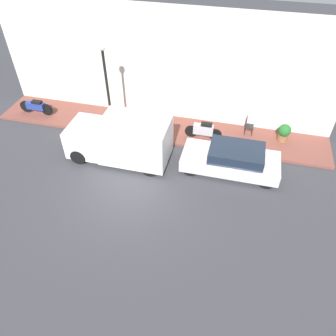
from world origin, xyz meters
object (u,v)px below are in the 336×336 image
Objects in this scene: scooter_silver at (204,130)px; streetlamp at (106,79)px; delivery_van at (121,139)px; cafe_chair at (248,125)px; parked_car at (232,159)px; motorcycle_blue at (36,106)px; potted_plant at (284,132)px.

streetlamp reaches higher than scooter_silver.
delivery_van is 2.75m from streetlamp.
parked_car is at bearing 169.58° from cafe_chair.
delivery_van is 6.26m from cafe_chair.
parked_car is 2.33× the size of scooter_silver.
cafe_chair reaches higher than motorcycle_blue.
cafe_chair is at bearing -77.31° from streetlamp.
delivery_van is 6.09m from motorcycle_blue.
scooter_silver is 5.09m from streetlamp.
cafe_chair is at bearing -10.42° from parked_car.
delivery_van reaches higher than cafe_chair.
streetlamp is at bearing 102.69° from cafe_chair.
motorcycle_blue is (2.22, 5.65, -0.48)m from delivery_van.
parked_car is 3.45m from potted_plant.
potted_plant is 0.94× the size of cafe_chair.
potted_plant reaches higher than motorcycle_blue.
cafe_chair is (0.91, -2.05, 0.05)m from scooter_silver.
parked_car is 6.58m from streetlamp.
cafe_chair reaches higher than scooter_silver.
cafe_chair is (0.87, -11.08, 0.08)m from motorcycle_blue.
potted_plant is 1.72m from cafe_chair.
cafe_chair is at bearing -65.98° from scooter_silver.
cafe_chair is (1.47, -6.51, -2.33)m from streetlamp.
parked_car is 10.74m from motorcycle_blue.
motorcycle_blue is 11.11m from cafe_chair.
potted_plant is at bearing -40.22° from parked_car.
potted_plant is (0.75, -12.80, 0.02)m from motorcycle_blue.
scooter_silver is at bearing 114.02° from cafe_chair.
motorcycle_blue is 2.19× the size of potted_plant.
delivery_van is 1.02× the size of streetlamp.
parked_car reaches higher than potted_plant.
motorcycle_blue is at bearing 89.75° from scooter_silver.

